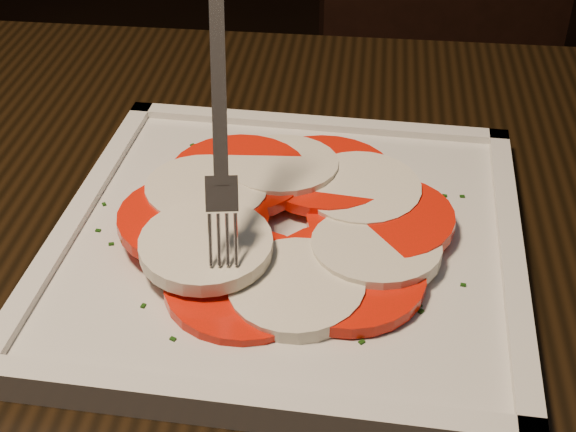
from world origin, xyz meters
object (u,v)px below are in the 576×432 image
object	(u,v)px
fork	(220,107)
chair	(463,68)
plate	(288,243)
table	(382,398)

from	to	relation	value
fork	chair	bearing A→B (deg)	64.57
chair	plate	distance (m)	0.82
table	chair	world-z (taller)	chair
plate	fork	size ratio (longest dim) A/B	2.04
chair	fork	distance (m)	0.87
table	plate	xyz separation A→B (m)	(-0.08, 0.03, 0.11)
table	chair	distance (m)	0.82
plate	table	bearing A→B (deg)	-18.87
table	plate	bearing A→B (deg)	161.13
chair	plate	xyz separation A→B (m)	(-0.09, -0.78, 0.22)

